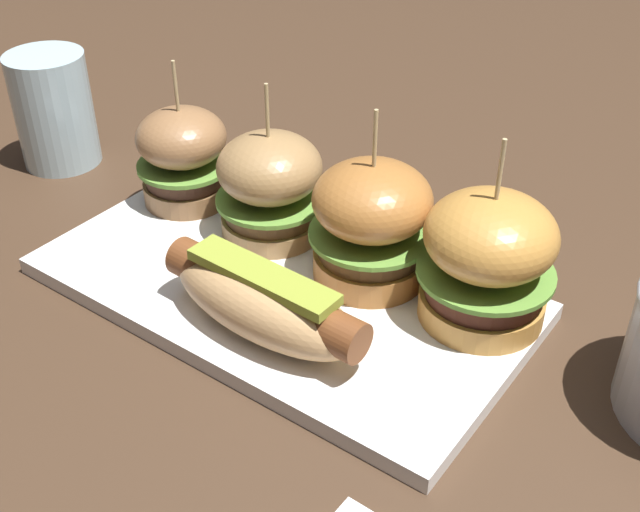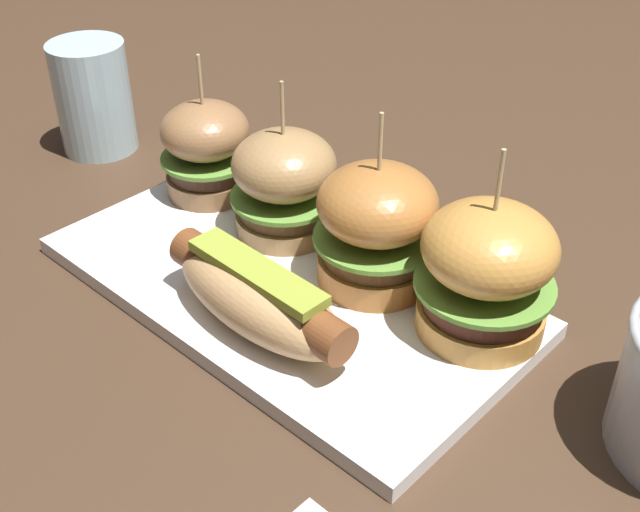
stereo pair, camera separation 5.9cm
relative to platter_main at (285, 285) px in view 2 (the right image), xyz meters
The scene contains 8 objects.
ground_plane 0.01m from the platter_main, ahead, with size 3.00×3.00×0.00m, color #422D1E.
platter_main is the anchor object (origin of this frame).
hot_dog 0.07m from the platter_main, 62.14° to the right, with size 0.17×0.06×0.05m.
slider_far_left 0.16m from the platter_main, 161.61° to the left, with size 0.08×0.08×0.13m.
slider_center_left 0.09m from the platter_main, 134.18° to the left, with size 0.09×0.09×0.14m.
slider_center_right 0.09m from the platter_main, 42.97° to the left, with size 0.10×0.10×0.14m.
slider_far_right 0.17m from the platter_main, 20.34° to the left, with size 0.10×0.10×0.15m.
water_glass 0.33m from the platter_main, behind, with size 0.08×0.08×0.11m, color silver.
Camera 2 is at (0.37, -0.36, 0.39)m, focal length 44.97 mm.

